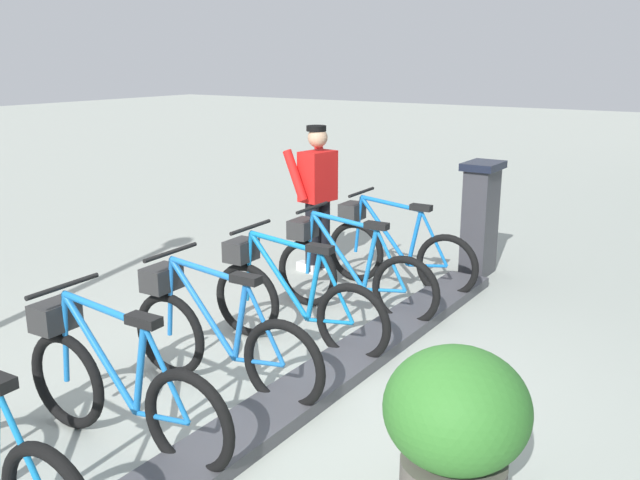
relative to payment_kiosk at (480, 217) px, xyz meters
name	(u,v)px	position (x,y,z in m)	size (l,w,h in m)	color
ground_plane	(302,400)	(-0.05, 3.55, -0.67)	(60.00, 60.00, 0.00)	#A4ABA0
dock_rail_base	(302,394)	(-0.05, 3.55, -0.62)	(0.44, 6.37, 0.10)	#47474C
payment_kiosk	(480,217)	(0.00, 0.00, 0.00)	(0.36, 0.52, 1.28)	#38383D
bike_docked_0	(393,249)	(0.57, 0.97, -0.24)	(1.72, 0.54, 1.02)	black
bike_docked_1	(348,271)	(0.57, 1.89, -0.24)	(1.72, 0.54, 1.02)	black
bike_docked_2	(290,299)	(0.57, 2.82, -0.24)	(1.72, 0.54, 1.02)	black
bike_docked_3	(215,335)	(0.57, 3.75, -0.24)	(1.72, 0.54, 1.02)	black
bike_docked_4	(114,384)	(0.57, 4.68, -0.24)	(1.72, 0.54, 1.02)	black
worker_near_rack	(317,193)	(1.60, 0.88, 0.24)	(0.52, 0.66, 1.66)	white
planter_bush	(456,428)	(-1.47, 4.18, -0.12)	(0.76, 0.76, 0.97)	#59544C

